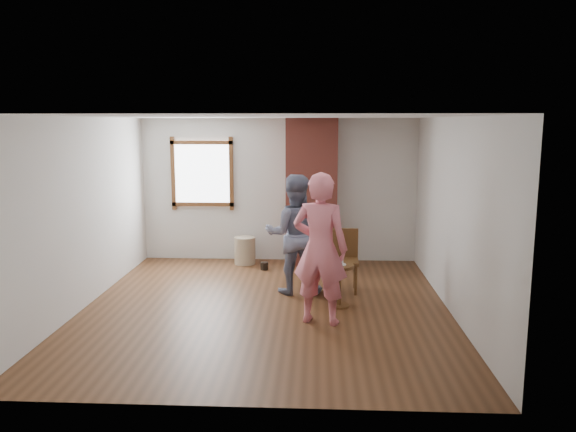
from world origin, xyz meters
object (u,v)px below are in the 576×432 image
Objects in this scene: dining_chair_left at (324,259)px; dining_chair_right at (344,256)px; side_table at (339,279)px; person_pink at (320,249)px; stoneware_crock at (245,250)px; man at (294,234)px.

dining_chair_right is at bearing 37.16° from dining_chair_left.
side_table is (0.21, -0.56, -0.14)m from dining_chair_left.
dining_chair_right is 1.55× the size of side_table.
dining_chair_right is 0.48× the size of person_pink.
dining_chair_right is 0.82m from side_table.
side_table is (1.60, -2.32, 0.16)m from stoneware_crock.
person_pink reaches higher than man.
stoneware_crock is 2.27m from dining_chair_left.
dining_chair_left reaches higher than stoneware_crock.
dining_chair_right is at bearing 83.19° from side_table.
person_pink is (-0.27, -0.62, 0.56)m from side_table.
man reaches higher than stoneware_crock.
side_table is 0.88m from person_pink.
man is at bearing -60.33° from stoneware_crock.
side_table is 0.34× the size of man.
man is at bearing -59.04° from person_pink.
dining_chair_left is 0.54× the size of man.
dining_chair_left is 1.26m from person_pink.
dining_chair_right is (0.30, 0.24, -0.02)m from dining_chair_left.
stoneware_crock is at bearing 127.28° from dining_chair_left.
man reaches higher than side_table.
dining_chair_left is 1.60× the size of side_table.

